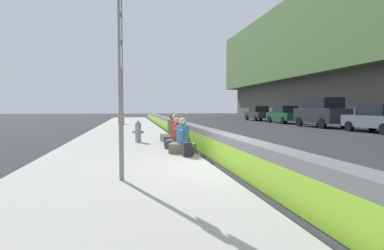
# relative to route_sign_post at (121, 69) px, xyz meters

# --- Properties ---
(ground_plane) EXTENTS (160.00, 160.00, 0.00)m
(ground_plane) POSITION_rel_route_sign_post_xyz_m (0.92, -2.54, -2.23)
(ground_plane) COLOR #2B2B2D
(ground_plane) RESTS_ON ground
(sidewalk_strip) EXTENTS (80.00, 4.40, 0.14)m
(sidewalk_strip) POSITION_rel_route_sign_post_xyz_m (0.92, 0.11, -2.16)
(sidewalk_strip) COLOR #A8A59E
(sidewalk_strip) RESTS_ON ground_plane
(jersey_barrier) EXTENTS (76.00, 0.45, 0.85)m
(jersey_barrier) POSITION_rel_route_sign_post_xyz_m (0.92, -2.54, -1.81)
(jersey_barrier) COLOR slate
(jersey_barrier) RESTS_ON ground_plane
(route_sign_post) EXTENTS (0.44, 0.09, 3.60)m
(route_sign_post) POSITION_rel_route_sign_post_xyz_m (0.00, 0.00, 0.00)
(route_sign_post) COLOR gray
(route_sign_post) RESTS_ON sidewalk_strip
(fire_hydrant) EXTENTS (0.26, 0.46, 0.88)m
(fire_hydrant) POSITION_rel_route_sign_post_xyz_m (6.83, -0.43, -1.65)
(fire_hydrant) COLOR gray
(fire_hydrant) RESTS_ON sidewalk_strip
(seated_person_foreground) EXTENTS (0.85, 0.92, 1.07)m
(seated_person_foreground) POSITION_rel_route_sign_post_xyz_m (3.49, -1.71, -1.76)
(seated_person_foreground) COLOR #706651
(seated_person_foreground) RESTS_ON sidewalk_strip
(seated_person_middle) EXTENTS (0.85, 0.92, 1.04)m
(seated_person_middle) POSITION_rel_route_sign_post_xyz_m (4.63, -1.71, -1.77)
(seated_person_middle) COLOR #424247
(seated_person_middle) RESTS_ON sidewalk_strip
(seated_person_rear) EXTENTS (0.82, 0.92, 1.15)m
(seated_person_rear) POSITION_rel_route_sign_post_xyz_m (5.82, -1.80, -1.74)
(seated_person_rear) COLOR #424247
(seated_person_rear) RESTS_ON sidewalk_strip
(seated_person_far) EXTENTS (0.86, 0.96, 1.16)m
(seated_person_far) POSITION_rel_route_sign_post_xyz_m (6.76, -1.81, -1.73)
(seated_person_far) COLOR #706651
(seated_person_far) RESTS_ON sidewalk_strip
(backpack) EXTENTS (0.32, 0.28, 0.40)m
(backpack) POSITION_rel_route_sign_post_xyz_m (2.69, -1.72, -1.90)
(backpack) COLOR #232328
(backpack) RESTS_ON sidewalk_strip
(construction_barrel) EXTENTS (0.54, 0.54, 0.95)m
(construction_barrel) POSITION_rel_route_sign_post_xyz_m (21.67, 0.70, -1.61)
(construction_barrel) COLOR orange
(construction_barrel) RESTS_ON sidewalk_strip
(parked_car_third) EXTENTS (4.53, 2.01, 1.71)m
(parked_car_third) POSITION_rel_route_sign_post_xyz_m (10.75, -14.79, -1.37)
(parked_car_third) COLOR slate
(parked_car_third) RESTS_ON ground_plane
(parked_car_fourth) EXTENTS (4.86, 2.19, 2.28)m
(parked_car_fourth) POSITION_rel_route_sign_post_xyz_m (16.49, -14.62, -1.05)
(parked_car_fourth) COLOR #28282D
(parked_car_fourth) RESTS_ON ground_plane
(parked_car_midline) EXTENTS (4.52, 1.98, 1.71)m
(parked_car_midline) POSITION_rel_route_sign_post_xyz_m (23.04, -14.87, -1.37)
(parked_car_midline) COLOR #145128
(parked_car_midline) RESTS_ON ground_plane
(parked_car_far) EXTENTS (4.52, 1.99, 1.71)m
(parked_car_far) POSITION_rel_route_sign_post_xyz_m (29.55, -14.81, -1.37)
(parked_car_far) COLOR #28282D
(parked_car_far) RESTS_ON ground_plane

